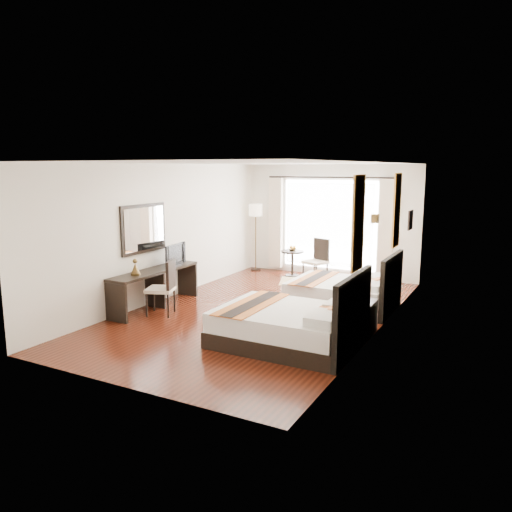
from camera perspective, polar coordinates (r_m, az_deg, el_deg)
The scene contains 29 objects.
floor at distance 9.59m, azimuth 0.60°, elevation -6.43°, with size 4.50×7.50×0.01m, color black.
ceiling at distance 9.19m, azimuth 0.63°, elevation 10.52°, with size 4.50×7.50×0.02m, color white.
wall_headboard at distance 8.50m, azimuth 14.18°, elevation 0.85°, with size 0.01×7.50×2.80m, color silver.
wall_desk at distance 10.50m, azimuth -10.35°, elevation 2.70°, with size 0.01×7.50×2.80m, color silver.
wall_window at distance 12.70m, azimuth 8.42°, elevation 4.01°, with size 4.50×0.01×2.80m, color silver.
wall_entry at distance 6.25m, azimuth -15.37°, elevation -2.46°, with size 4.50×0.01×2.80m, color silver.
window_glass at distance 12.70m, azimuth 8.38°, elevation 3.56°, with size 2.40×0.02×2.20m, color white.
sheer_curtain at distance 12.64m, azimuth 8.29°, elevation 3.53°, with size 2.30×0.02×2.10m, color white.
drape_left at distance 13.17m, azimuth 2.27°, elevation 3.80°, with size 0.35×0.14×2.35m, color beige.
drape_right at distance 12.20m, azimuth 14.65°, elevation 2.98°, with size 0.35×0.14×2.35m, color beige.
art_panel_near at distance 7.13m, azimuth 11.60°, elevation 3.68°, with size 0.03×0.50×1.35m, color maroon.
art_panel_far at distance 9.47m, azimuth 15.79°, elevation 5.05°, with size 0.03×0.50×1.35m, color maroon.
wall_sconce at distance 8.16m, azimuth 13.45°, elevation 4.19°, with size 0.10×0.14×0.14m, color #4E3A1B.
mirror_frame at distance 9.94m, azimuth -12.72°, elevation 3.08°, with size 0.04×1.25×0.95m, color black.
mirror_glass at distance 9.92m, azimuth -12.61°, elevation 3.07°, with size 0.01×1.12×0.82m, color white.
bed_near at distance 7.81m, azimuth 4.06°, elevation -7.88°, with size 2.15×1.68×1.21m.
bed_far at distance 9.97m, azimuth 10.13°, elevation -4.16°, with size 1.99×1.55×1.12m.
nightstand at distance 8.53m, azimuth 11.81°, elevation -6.83°, with size 0.45×0.56×0.54m, color black.
table_lamp at distance 8.48m, azimuth 12.27°, elevation -3.71°, with size 0.21×0.21×0.34m.
vase at distance 8.34m, azimuth 11.89°, elevation -5.14°, with size 0.12×0.12×0.12m, color black.
console_desk at distance 10.00m, azimuth -11.45°, elevation -3.67°, with size 0.50×2.20×0.76m, color black.
television at distance 10.28m, azimuth -9.54°, elevation 0.18°, with size 0.77×0.10×0.44m, color black.
bronze_figurine at distance 9.49m, azimuth -13.62°, elevation -1.33°, with size 0.18×0.18×0.27m, color #4E3A1B, non-canonical shape.
desk_chair at distance 9.51m, azimuth -10.71°, elevation -4.74°, with size 0.62×0.62×1.04m.
floor_lamp at distance 13.21m, azimuth -0.04°, elevation 4.79°, with size 0.36×0.36×1.77m.
side_table at distance 12.63m, azimuth 4.17°, elevation -0.86°, with size 0.57×0.57×0.66m, color black.
fruit_bowl at distance 12.60m, azimuth 4.20°, elevation 0.74°, with size 0.19×0.19×0.05m, color #4D311B.
window_chair at distance 12.09m, azimuth 6.85°, elevation -1.46°, with size 0.61×0.61×1.04m.
jute_rug at distance 12.09m, azimuth 6.08°, elevation -2.94°, with size 1.38×0.94×0.01m, color tan.
Camera 1 is at (4.22, -8.16, 2.72)m, focal length 35.00 mm.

